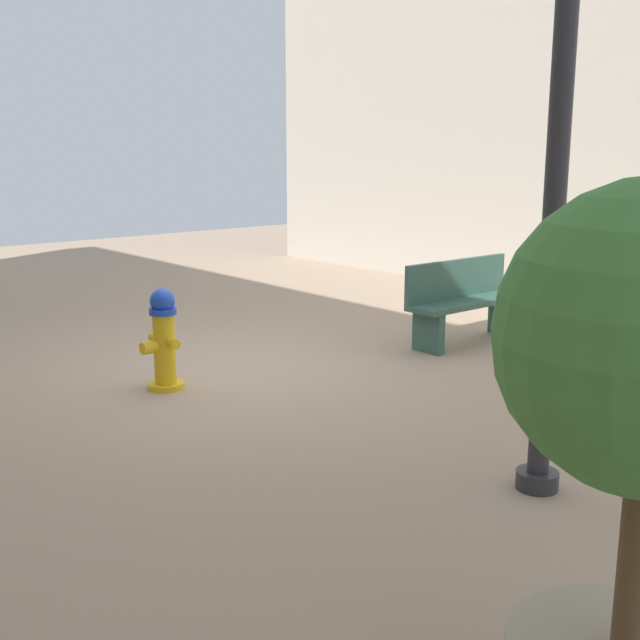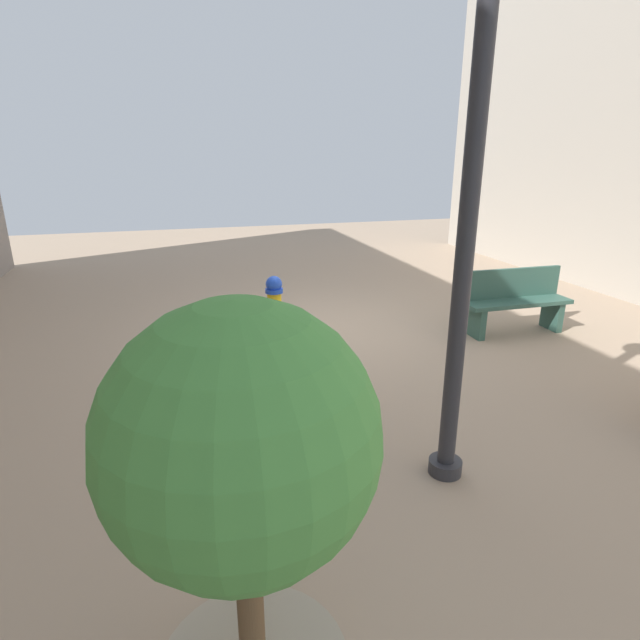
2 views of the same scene
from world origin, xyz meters
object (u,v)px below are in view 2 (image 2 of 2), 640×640
fire_hydrant (274,308)px  street_lamp (474,153)px  planter_tree (245,515)px  bench_near (514,300)px

fire_hydrant → street_lamp: (-0.75, 3.56, 2.11)m
fire_hydrant → street_lamp: size_ratio=0.23×
street_lamp → fire_hydrant: bearing=-78.1°
fire_hydrant → planter_tree: (1.12, 5.17, 0.81)m
bench_near → planter_tree: (4.64, 4.51, 0.79)m
fire_hydrant → bench_near: 3.58m
fire_hydrant → planter_tree: bearing=77.7°
bench_near → street_lamp: (2.77, 2.90, 2.09)m
fire_hydrant → street_lamp: bearing=101.9°
planter_tree → bench_near: bearing=-135.8°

